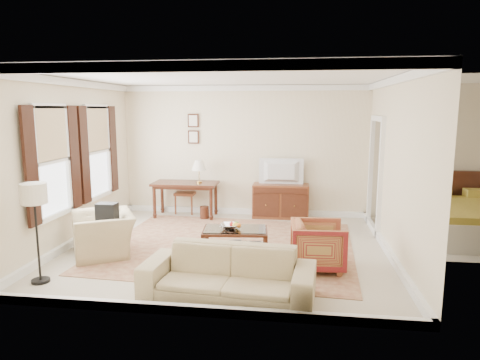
% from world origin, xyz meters
% --- Properties ---
extents(room_shell, '(5.51, 5.01, 2.91)m').
position_xyz_m(room_shell, '(0.00, 0.00, 2.47)').
color(room_shell, beige).
rests_on(room_shell, ground).
extents(annex_bedroom, '(3.00, 2.70, 2.90)m').
position_xyz_m(annex_bedroom, '(4.49, 1.15, 0.34)').
color(annex_bedroom, beige).
rests_on(annex_bedroom, ground).
extents(window_front, '(0.12, 1.56, 1.80)m').
position_xyz_m(window_front, '(-2.70, -0.70, 1.55)').
color(window_front, '#CCB284').
rests_on(window_front, room_shell).
extents(window_rear, '(0.12, 1.56, 1.80)m').
position_xyz_m(window_rear, '(-2.70, 0.90, 1.55)').
color(window_rear, '#CCB284').
rests_on(window_rear, room_shell).
extents(doorway, '(0.10, 1.12, 2.25)m').
position_xyz_m(doorway, '(2.71, 1.50, 1.08)').
color(doorway, white).
rests_on(doorway, room_shell).
extents(rug, '(4.45, 3.88, 0.01)m').
position_xyz_m(rug, '(0.03, 0.12, 0.01)').
color(rug, brown).
rests_on(rug, room_shell).
extents(writing_desk, '(1.42, 0.71, 0.78)m').
position_xyz_m(writing_desk, '(-1.25, 2.05, 0.67)').
color(writing_desk, '#411E12').
rests_on(writing_desk, room_shell).
extents(desk_chair, '(0.50, 0.50, 1.05)m').
position_xyz_m(desk_chair, '(-1.35, 2.40, 0.53)').
color(desk_chair, brown).
rests_on(desk_chair, room_shell).
extents(desk_lamp, '(0.32, 0.32, 0.50)m').
position_xyz_m(desk_lamp, '(-0.94, 2.05, 1.03)').
color(desk_lamp, silver).
rests_on(desk_lamp, writing_desk).
extents(framed_prints, '(0.25, 0.04, 0.68)m').
position_xyz_m(framed_prints, '(-1.15, 2.47, 1.94)').
color(framed_prints, '#411E12').
rests_on(framed_prints, room_shell).
extents(sideboard, '(1.22, 0.47, 0.75)m').
position_xyz_m(sideboard, '(0.85, 2.24, 0.38)').
color(sideboard, brown).
rests_on(sideboard, room_shell).
extents(tv, '(0.92, 0.53, 0.12)m').
position_xyz_m(tv, '(0.85, 2.22, 1.21)').
color(tv, black).
rests_on(tv, sideboard).
extents(coffee_table, '(1.11, 0.71, 0.45)m').
position_xyz_m(coffee_table, '(0.20, -0.32, 0.34)').
color(coffee_table, '#411E12').
rests_on(coffee_table, room_shell).
extents(fruit_bowl, '(0.42, 0.42, 0.10)m').
position_xyz_m(fruit_bowl, '(0.11, -0.32, 0.50)').
color(fruit_bowl, silver).
rests_on(fruit_bowl, coffee_table).
extents(book_a, '(0.28, 0.13, 0.38)m').
position_xyz_m(book_a, '(0.10, -0.25, 0.18)').
color(book_a, brown).
rests_on(book_a, coffee_table).
extents(book_b, '(0.28, 0.07, 0.38)m').
position_xyz_m(book_b, '(0.43, -0.27, 0.17)').
color(book_b, brown).
rests_on(book_b, coffee_table).
extents(striped_armchair, '(0.76, 0.81, 0.80)m').
position_xyz_m(striped_armchair, '(1.52, -0.78, 0.40)').
color(striped_armchair, maroon).
rests_on(striped_armchair, room_shell).
extents(club_armchair, '(1.13, 1.27, 0.93)m').
position_xyz_m(club_armchair, '(-1.96, -0.57, 0.46)').
color(club_armchair, tan).
rests_on(club_armchair, room_shell).
extents(backpack, '(0.39, 0.38, 0.40)m').
position_xyz_m(backpack, '(-1.87, -0.59, 0.71)').
color(backpack, black).
rests_on(backpack, club_armchair).
extents(sofa, '(2.23, 0.83, 0.85)m').
position_xyz_m(sofa, '(0.34, -1.93, 0.43)').
color(sofa, tan).
rests_on(sofa, room_shell).
extents(floor_lamp, '(0.34, 0.34, 1.40)m').
position_xyz_m(floor_lamp, '(-2.33, -1.80, 1.16)').
color(floor_lamp, black).
rests_on(floor_lamp, room_shell).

